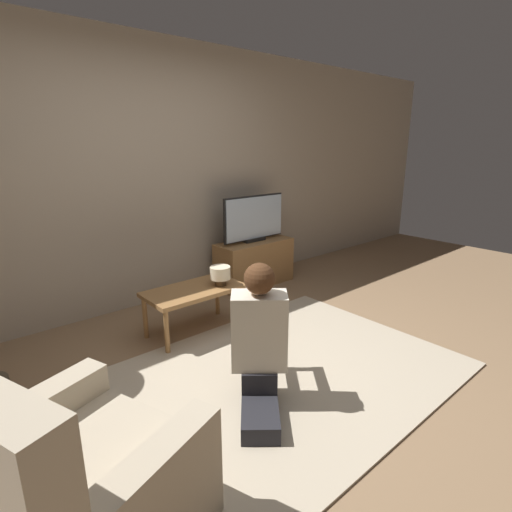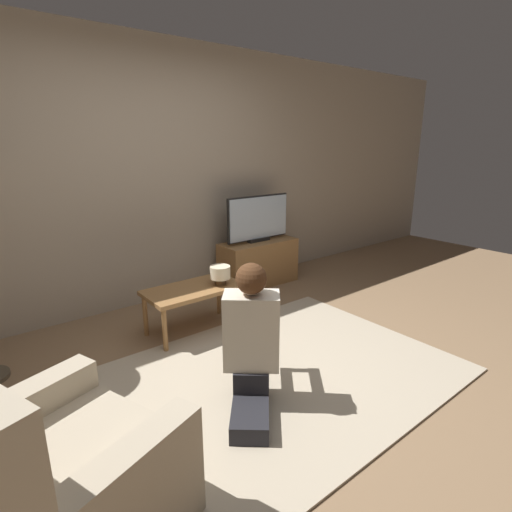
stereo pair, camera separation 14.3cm
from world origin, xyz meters
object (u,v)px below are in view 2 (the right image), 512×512
at_px(armchair, 52,487).
at_px(tv, 258,218).
at_px(coffee_table, 194,293).
at_px(person_kneeling, 251,338).
at_px(table_lamp, 220,273).

bearing_deg(armchair, tv, -72.74).
bearing_deg(armchair, coffee_table, -65.92).
xyz_separation_m(person_kneeling, table_lamp, (0.47, 1.05, 0.05)).
bearing_deg(tv, table_lamp, -145.07).
bearing_deg(person_kneeling, table_lamp, -74.13).
distance_m(coffee_table, table_lamp, 0.28).
xyz_separation_m(tv, coffee_table, (-1.22, -0.61, -0.43)).
distance_m(tv, coffee_table, 1.43).
bearing_deg(table_lamp, person_kneeling, -114.20).
xyz_separation_m(tv, armchair, (-2.66, -1.98, -0.49)).
height_order(tv, coffee_table, tv).
distance_m(armchair, table_lamp, 2.12).
xyz_separation_m(tv, person_kneeling, (-1.46, -1.74, -0.33)).
relative_size(tv, coffee_table, 1.01).
relative_size(tv, table_lamp, 4.69).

